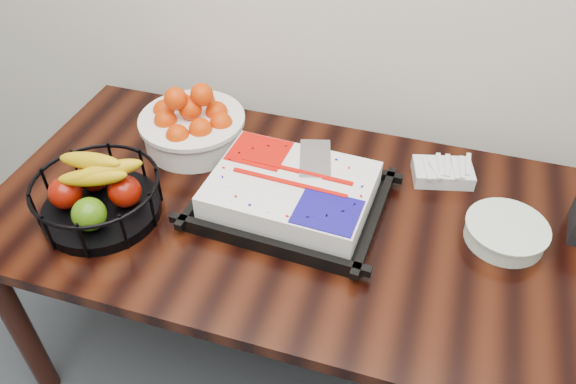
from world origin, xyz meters
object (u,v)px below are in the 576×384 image
(fruit_basket, at_px, (97,194))
(plate_stack, at_px, (506,232))
(table, at_px, (301,233))
(cake_tray, at_px, (291,194))
(tangerine_bowl, at_px, (192,120))

(fruit_basket, bearing_deg, plate_stack, 12.23)
(table, relative_size, cake_tray, 3.39)
(tangerine_bowl, distance_m, fruit_basket, 0.40)
(table, bearing_deg, plate_stack, 6.31)
(fruit_basket, bearing_deg, table, 18.09)
(fruit_basket, bearing_deg, tangerine_bowl, 73.99)
(cake_tray, xyz_separation_m, plate_stack, (0.59, 0.04, -0.02))
(tangerine_bowl, bearing_deg, fruit_basket, -106.01)
(plate_stack, bearing_deg, cake_tray, -175.69)
(tangerine_bowl, bearing_deg, cake_tray, -26.28)
(cake_tray, distance_m, tangerine_bowl, 0.44)
(table, distance_m, plate_stack, 0.57)
(fruit_basket, xyz_separation_m, plate_stack, (1.09, 0.24, -0.05))
(plate_stack, bearing_deg, fruit_basket, -167.77)
(table, relative_size, fruit_basket, 5.13)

